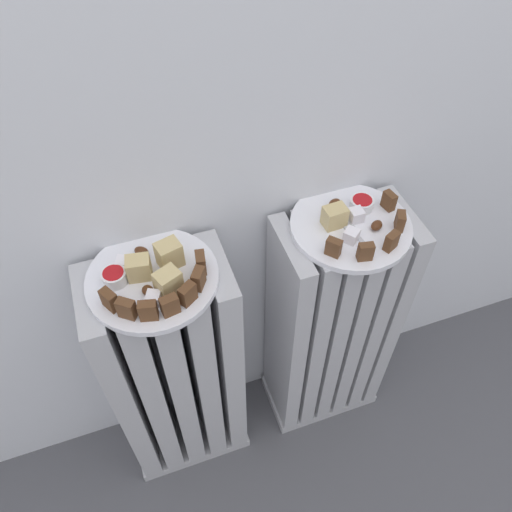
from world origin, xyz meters
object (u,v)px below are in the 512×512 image
(radiator_right, at_px, (330,328))
(plate_right, at_px, (351,226))
(jam_bowl_left, at_px, (114,276))
(plate_left, at_px, (153,278))
(fork, at_px, (355,234))
(radiator_left, at_px, (177,375))
(jam_bowl_right, at_px, (362,203))

(radiator_right, height_order, plate_right, plate_right)
(jam_bowl_left, bearing_deg, plate_left, -8.60)
(plate_right, bearing_deg, jam_bowl_left, 178.81)
(radiator_right, relative_size, fork, 7.59)
(plate_right, distance_m, fork, 0.03)
(plate_right, distance_m, jam_bowl_left, 0.44)
(jam_bowl_left, distance_m, fork, 0.43)
(plate_left, height_order, plate_right, same)
(radiator_left, height_order, jam_bowl_right, jam_bowl_right)
(fork, bearing_deg, jam_bowl_right, 54.54)
(radiator_left, xyz_separation_m, plate_right, (0.38, 0.00, 0.35))
(radiator_right, bearing_deg, plate_right, 180.00)
(radiator_right, height_order, jam_bowl_right, jam_bowl_right)
(jam_bowl_left, xyz_separation_m, fork, (0.43, -0.04, -0.01))
(radiator_right, xyz_separation_m, plate_left, (-0.38, 0.00, 0.35))
(fork, bearing_deg, jam_bowl_left, 175.26)
(plate_right, height_order, jam_bowl_left, jam_bowl_left)
(fork, bearing_deg, radiator_left, 175.89)
(fork, bearing_deg, plate_right, 78.24)
(plate_right, bearing_deg, fork, -101.76)
(plate_left, distance_m, jam_bowl_right, 0.42)
(radiator_right, relative_size, plate_left, 2.97)
(radiator_left, distance_m, plate_right, 0.51)
(radiator_right, relative_size, jam_bowl_left, 15.89)
(radiator_right, distance_m, plate_right, 0.35)
(radiator_left, xyz_separation_m, radiator_right, (0.38, 0.00, 0.00))
(jam_bowl_left, distance_m, jam_bowl_right, 0.47)
(jam_bowl_left, bearing_deg, radiator_right, -1.19)
(plate_left, distance_m, jam_bowl_left, 0.06)
(radiator_right, bearing_deg, jam_bowl_right, 41.90)
(radiator_left, bearing_deg, plate_left, 0.00)
(jam_bowl_right, bearing_deg, radiator_left, -175.38)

